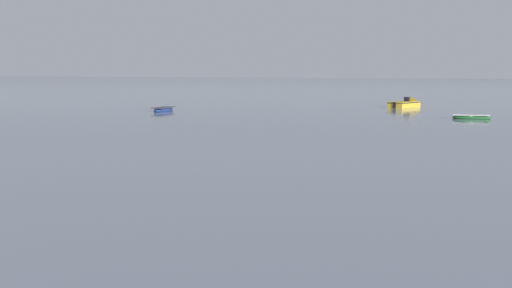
% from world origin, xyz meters
% --- Properties ---
extents(rowboat_moored_1, '(4.00, 1.66, 0.62)m').
position_xyz_m(rowboat_moored_1, '(6.65, 66.24, 0.17)').
color(rowboat_moored_1, '#23602D').
rests_on(rowboat_moored_1, ground).
extents(motorboat_moored_3, '(3.51, 6.56, 2.14)m').
position_xyz_m(motorboat_moored_3, '(-5.15, 86.59, 0.29)').
color(motorboat_moored_3, gold).
rests_on(motorboat_moored_3, ground).
extents(rowboat_moored_6, '(2.23, 4.70, 0.71)m').
position_xyz_m(rowboat_moored_6, '(-29.17, 63.72, 0.19)').
color(rowboat_moored_6, navy).
rests_on(rowboat_moored_6, ground).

